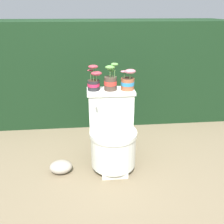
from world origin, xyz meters
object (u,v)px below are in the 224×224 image
(toilet, at_px, (112,134))
(potted_plant_left, at_px, (94,81))
(potted_plant_midleft, at_px, (111,81))
(garden_stone, at_px, (61,167))
(potted_plant_middle, at_px, (128,82))

(toilet, xyz_separation_m, potted_plant_left, (-0.15, 0.16, 0.45))
(potted_plant_midleft, distance_m, garden_stone, 0.88)
(toilet, distance_m, potted_plant_middle, 0.49)
(potted_plant_middle, bearing_deg, toilet, -137.16)
(toilet, height_order, potted_plant_midleft, potted_plant_midleft)
(potted_plant_left, relative_size, garden_stone, 1.17)
(toilet, bearing_deg, potted_plant_left, 133.67)
(potted_plant_left, xyz_separation_m, potted_plant_midleft, (0.15, -0.01, 0.01))
(potted_plant_midleft, relative_size, potted_plant_middle, 1.29)
(toilet, height_order, garden_stone, toilet)
(potted_plant_left, bearing_deg, toilet, -46.33)
(toilet, distance_m, potted_plant_midleft, 0.48)
(potted_plant_left, bearing_deg, garden_stone, -141.63)
(potted_plant_midleft, bearing_deg, toilet, -89.29)
(potted_plant_left, bearing_deg, potted_plant_middle, -3.07)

